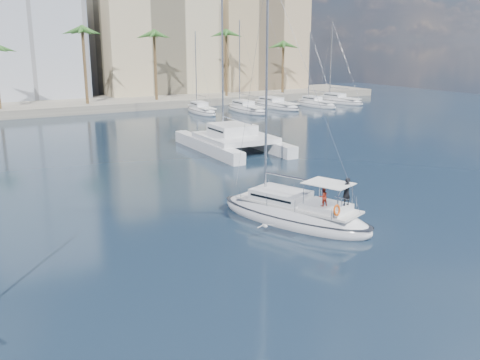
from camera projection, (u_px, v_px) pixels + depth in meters
ground at (252, 236)px, 29.25m from camera, size 160.00×160.00×0.00m
quay at (41, 107)px, 80.13m from camera, size 120.00×14.00×1.20m
building_beige at (154, 42)px, 95.96m from camera, size 20.00×14.00×20.00m
building_tan_right at (255, 47)px, 104.25m from camera, size 18.00×12.00×18.00m
palm_centre at (39, 41)px, 74.33m from camera, size 3.60×3.60×12.30m
palm_right at (248, 41)px, 90.83m from camera, size 3.60×3.60×12.30m
main_sloop at (294, 214)px, 31.45m from camera, size 6.60×10.63×15.06m
catamaran at (233, 138)px, 51.91m from camera, size 7.03×13.43×19.13m
seagull at (265, 226)px, 29.18m from camera, size 1.03×0.44×0.19m
moored_yacht_a at (202, 113)px, 78.28m from camera, size 3.37×9.52×11.90m
moored_yacht_b at (247, 112)px, 79.76m from camera, size 3.32×10.83×13.72m
moored_yacht_c at (275, 108)px, 84.59m from camera, size 3.98×12.33×15.54m
moored_yacht_d at (316, 107)px, 86.07m from camera, size 3.52×9.55×11.90m
moored_yacht_e at (339, 103)px, 90.90m from camera, size 4.61×11.11×13.72m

